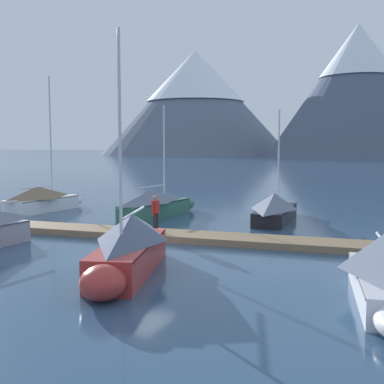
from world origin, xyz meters
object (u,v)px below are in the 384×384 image
at_px(sailboat_mid_dock_starboard, 128,247).
at_px(person_on_dock, 156,211).
at_px(sailboat_nearest_berth, 44,199).
at_px(sailboat_mid_dock_port, 158,204).
at_px(sailboat_far_berth, 276,208).

bearing_deg(sailboat_mid_dock_starboard, person_on_dock, 107.82).
xyz_separation_m(sailboat_nearest_berth, sailboat_mid_dock_port, (8.19, 0.26, 0.01)).
xyz_separation_m(sailboat_mid_dock_port, sailboat_far_berth, (6.91, 1.00, -0.01)).
xyz_separation_m(sailboat_mid_dock_starboard, person_on_dock, (-1.97, 6.12, 0.33)).
relative_size(sailboat_nearest_berth, sailboat_far_berth, 1.32).
relative_size(sailboat_mid_dock_port, person_on_dock, 4.26).
relative_size(sailboat_mid_dock_starboard, sailboat_far_berth, 1.18).
bearing_deg(sailboat_nearest_berth, sailboat_mid_dock_port, 1.82).
bearing_deg(sailboat_far_berth, sailboat_mid_dock_starboard, -99.54).
height_order(sailboat_nearest_berth, sailboat_mid_dock_port, sailboat_nearest_berth).
bearing_deg(sailboat_mid_dock_starboard, sailboat_nearest_berth, 137.50).
bearing_deg(sailboat_nearest_berth, person_on_dock, -27.54).
bearing_deg(sailboat_far_berth, sailboat_mid_dock_port, -171.73).
bearing_deg(person_on_dock, sailboat_mid_dock_starboard, -72.18).
xyz_separation_m(sailboat_nearest_berth, sailboat_mid_dock_starboard, (12.90, -11.82, 0.15)).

